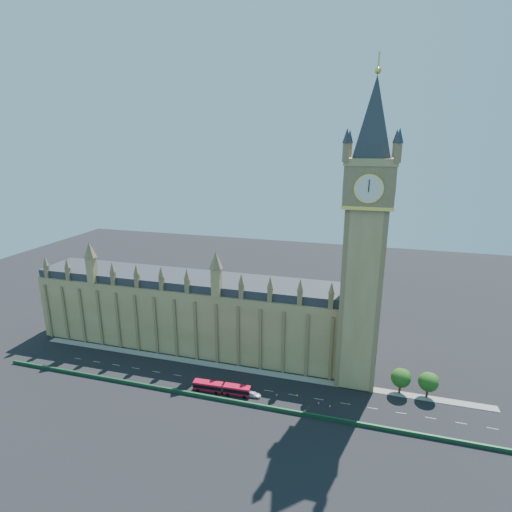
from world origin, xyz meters
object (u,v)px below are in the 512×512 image
(red_bus, at_px, (222,388))
(car_silver, at_px, (240,390))
(car_grey, at_px, (240,390))
(car_white, at_px, (253,394))

(red_bus, distance_m, car_silver, 5.94)
(red_bus, height_order, car_grey, red_bus)
(red_bus, xyz_separation_m, car_grey, (5.36, 1.79, -0.90))
(car_grey, bearing_deg, car_silver, -39.61)
(red_bus, xyz_separation_m, car_silver, (5.52, 1.99, -0.91))
(car_grey, distance_m, car_white, 4.76)
(car_white, bearing_deg, car_silver, 73.45)
(car_silver, bearing_deg, red_bus, 113.39)
(car_silver, bearing_deg, car_grey, 145.86)
(car_grey, bearing_deg, red_bus, 106.54)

